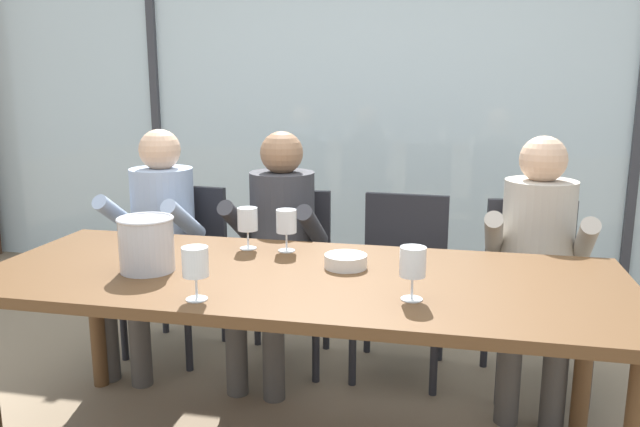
# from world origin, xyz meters

# --- Properties ---
(ground) EXTENTS (14.00, 14.00, 0.00)m
(ground) POSITION_xyz_m (0.00, 1.00, 0.00)
(ground) COLOR #847056
(window_glass_panel) EXTENTS (7.54, 0.03, 2.60)m
(window_glass_panel) POSITION_xyz_m (0.00, 2.32, 1.30)
(window_glass_panel) COLOR silver
(window_glass_panel) RESTS_ON ground
(window_mullion_left) EXTENTS (0.06, 0.06, 2.60)m
(window_mullion_left) POSITION_xyz_m (-1.70, 2.30, 1.30)
(window_mullion_left) COLOR #38383D
(window_mullion_left) RESTS_ON ground
(hillside_vineyard) EXTENTS (13.54, 2.40, 1.42)m
(hillside_vineyard) POSITION_xyz_m (0.00, 6.45, 0.71)
(hillside_vineyard) COLOR #386633
(hillside_vineyard) RESTS_ON ground
(dining_table) EXTENTS (2.34, 0.90, 0.73)m
(dining_table) POSITION_xyz_m (0.00, 0.00, 0.66)
(dining_table) COLOR brown
(dining_table) RESTS_ON ground
(chair_near_curtain) EXTENTS (0.49, 0.49, 0.86)m
(chair_near_curtain) POSITION_xyz_m (-0.87, 0.88, 0.50)
(chair_near_curtain) COLOR #232328
(chair_near_curtain) RESTS_ON ground
(chair_left_of_center) EXTENTS (0.47, 0.47, 0.86)m
(chair_left_of_center) POSITION_xyz_m (-0.28, 0.87, 0.50)
(chair_left_of_center) COLOR #232328
(chair_left_of_center) RESTS_ON ground
(chair_center) EXTENTS (0.46, 0.46, 0.86)m
(chair_center) POSITION_xyz_m (0.31, 0.88, 0.50)
(chair_center) COLOR #232328
(chair_center) RESTS_ON ground
(chair_right_of_center) EXTENTS (0.49, 0.49, 0.86)m
(chair_right_of_center) POSITION_xyz_m (0.92, 0.86, 0.50)
(chair_right_of_center) COLOR #232328
(chair_right_of_center) RESTS_ON ground
(person_pale_blue_shirt) EXTENTS (0.49, 0.63, 1.18)m
(person_pale_blue_shirt) POSITION_xyz_m (-0.94, 0.73, 0.67)
(person_pale_blue_shirt) COLOR #9EB2D1
(person_pale_blue_shirt) RESTS_ON ground
(person_charcoal_jacket) EXTENTS (0.48, 0.62, 1.18)m
(person_charcoal_jacket) POSITION_xyz_m (-0.29, 0.73, 0.67)
(person_charcoal_jacket) COLOR #38383D
(person_charcoal_jacket) RESTS_ON ground
(person_beige_jumper) EXTENTS (0.49, 0.63, 1.18)m
(person_beige_jumper) POSITION_xyz_m (0.91, 0.73, 0.67)
(person_beige_jumper) COLOR #B7AD9E
(person_beige_jumper) RESTS_ON ground
(ice_bucket_primary) EXTENTS (0.21, 0.21, 0.20)m
(ice_bucket_primary) POSITION_xyz_m (-0.56, -0.08, 0.84)
(ice_bucket_primary) COLOR #B7B7BC
(ice_bucket_primary) RESTS_ON dining_table
(tasting_bowl) EXTENTS (0.16, 0.16, 0.05)m
(tasting_bowl) POSITION_xyz_m (0.15, 0.11, 0.76)
(tasting_bowl) COLOR silver
(tasting_bowl) RESTS_ON dining_table
(wine_glass_by_left_taster) EXTENTS (0.08, 0.08, 0.17)m
(wine_glass_by_left_taster) POSITION_xyz_m (0.42, -0.19, 0.85)
(wine_glass_by_left_taster) COLOR silver
(wine_glass_by_left_taster) RESTS_ON dining_table
(wine_glass_near_bucket) EXTENTS (0.08, 0.08, 0.17)m
(wine_glass_near_bucket) POSITION_xyz_m (-0.26, -0.34, 0.85)
(wine_glass_near_bucket) COLOR silver
(wine_glass_near_bucket) RESTS_ON dining_table
(wine_glass_center_pour) EXTENTS (0.08, 0.08, 0.17)m
(wine_glass_center_pour) POSITION_xyz_m (-0.29, 0.29, 0.85)
(wine_glass_center_pour) COLOR silver
(wine_glass_center_pour) RESTS_ON dining_table
(wine_glass_by_right_taster) EXTENTS (0.08, 0.08, 0.17)m
(wine_glass_by_right_taster) POSITION_xyz_m (-0.13, 0.28, 0.85)
(wine_glass_by_right_taster) COLOR silver
(wine_glass_by_right_taster) RESTS_ON dining_table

